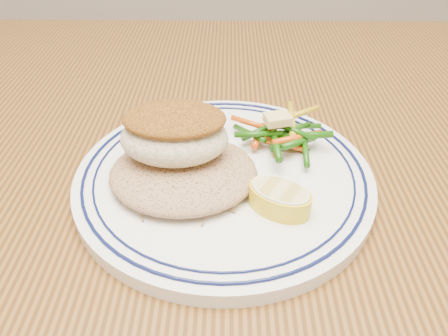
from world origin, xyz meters
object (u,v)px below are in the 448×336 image
vegetable_pile (283,134)px  dining_table (263,226)px  plate (224,176)px  lemon_wedge (280,197)px  rice_pilaf (183,170)px  fish_fillet (174,133)px

vegetable_pile → dining_table: bearing=-146.0°
vegetable_pile → plate: bearing=-141.7°
plate → lemon_wedge: lemon_wedge is taller
dining_table → lemon_wedge: bearing=-88.3°
rice_pilaf → fish_fillet: fish_fillet is taller
plate → fish_fillet: bearing=-178.1°
rice_pilaf → fish_fillet: size_ratio=1.37×
rice_pilaf → fish_fillet: bearing=120.2°
dining_table → vegetable_pile: vegetable_pile is taller
lemon_wedge → plate: bearing=133.5°
fish_fillet → lemon_wedge: fish_fillet is taller
plate → vegetable_pile: size_ratio=2.76×
dining_table → fish_fillet: bearing=-156.6°
lemon_wedge → dining_table: bearing=91.7°
dining_table → vegetable_pile: 0.13m
dining_table → plate: size_ratio=5.13×
rice_pilaf → vegetable_pile: size_ratio=1.33×
fish_fillet → plate: bearing=1.9°
rice_pilaf → lemon_wedge: size_ratio=1.92×
dining_table → fish_fillet: (-0.09, -0.04, 0.16)m
plate → rice_pilaf: 0.05m
dining_table → fish_fillet: fish_fillet is taller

